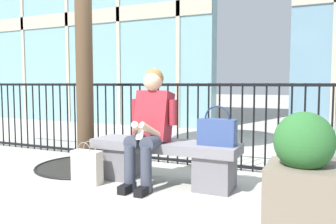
% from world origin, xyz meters
% --- Properties ---
extents(ground_plane, '(60.00, 60.00, 0.00)m').
position_xyz_m(ground_plane, '(0.00, 0.00, 0.00)').
color(ground_plane, '#B2ADA3').
extents(stone_bench, '(1.60, 0.44, 0.45)m').
position_xyz_m(stone_bench, '(0.00, 0.00, 0.27)').
color(stone_bench, slate).
rests_on(stone_bench, ground).
extents(seated_person_with_phone, '(0.52, 0.66, 1.21)m').
position_xyz_m(seated_person_with_phone, '(-0.10, -0.13, 0.65)').
color(seated_person_with_phone, '#383D4C').
rests_on(seated_person_with_phone, ground).
extents(handbag_on_bench, '(0.37, 0.16, 0.39)m').
position_xyz_m(handbag_on_bench, '(0.58, -0.01, 0.59)').
color(handbag_on_bench, '#33477F').
rests_on(handbag_on_bench, stone_bench).
extents(shopping_bag, '(0.32, 0.13, 0.45)m').
position_xyz_m(shopping_bag, '(-0.73, -0.36, 0.18)').
color(shopping_bag, beige).
rests_on(shopping_bag, ground).
extents(plaza_railing, '(7.72, 0.04, 1.06)m').
position_xyz_m(plaza_railing, '(-0.00, 0.86, 0.54)').
color(plaza_railing, black).
rests_on(plaza_railing, ground).
extents(planter, '(0.51, 0.51, 0.85)m').
position_xyz_m(planter, '(1.40, -0.56, 0.39)').
color(planter, '#726656').
rests_on(planter, ground).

